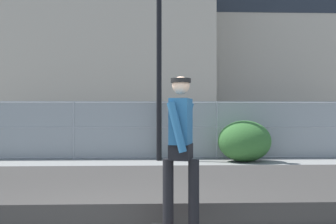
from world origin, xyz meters
TOP-DOWN VIEW (x-y plane):
  - gravel_berm at (0.00, 2.96)m, footprint 15.27×3.99m
  - skater at (0.49, 0.46)m, footprint 0.72×0.62m
  - chain_fence at (0.00, 9.13)m, footprint 22.97×0.06m
  - street_lamp at (0.41, 8.73)m, footprint 0.44×0.44m
  - parked_car_mid at (0.47, 12.00)m, footprint 4.47×2.08m
  - library_building at (-6.99, 41.21)m, footprint 26.07×15.88m
  - office_block at (15.29, 45.72)m, footprint 26.48×11.10m
  - shrub_center at (2.99, 8.28)m, footprint 1.62×1.32m

SIDE VIEW (x-z plane):
  - gravel_berm at x=0.00m, z-range 0.00..0.31m
  - shrub_center at x=2.99m, z-range 0.00..1.25m
  - parked_car_mid at x=0.47m, z-range 0.01..1.67m
  - chain_fence at x=0.00m, z-range 0.01..1.86m
  - skater at x=0.49m, z-range 0.21..2.06m
  - street_lamp at x=0.41m, z-range 0.84..7.77m
  - library_building at x=-6.99m, z-range 0.00..21.34m
  - office_block at x=15.29m, z-range 0.00..21.38m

